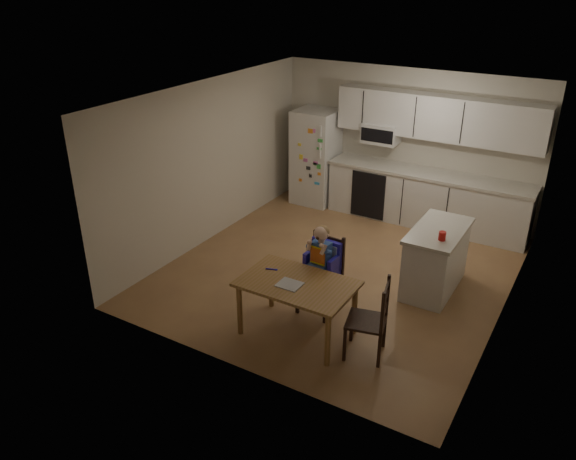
% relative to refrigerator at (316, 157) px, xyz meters
% --- Properties ---
extents(room, '(4.52, 5.01, 2.51)m').
position_rel_refrigerator_xyz_m(room, '(1.55, -1.67, 0.40)').
color(room, '#8C6140').
rests_on(room, ground).
extents(refrigerator, '(0.72, 0.70, 1.70)m').
position_rel_refrigerator_xyz_m(refrigerator, '(0.00, 0.00, 0.00)').
color(refrigerator, silver).
rests_on(refrigerator, ground).
extents(kitchen_run, '(3.37, 0.62, 2.15)m').
position_rel_refrigerator_xyz_m(kitchen_run, '(2.05, 0.09, 0.03)').
color(kitchen_run, silver).
rests_on(kitchen_run, ground).
extents(kitchen_island, '(0.63, 1.20, 0.89)m').
position_rel_refrigerator_xyz_m(kitchen_island, '(2.86, -1.93, -0.40)').
color(kitchen_island, silver).
rests_on(kitchen_island, ground).
extents(red_cup, '(0.09, 0.09, 0.11)m').
position_rel_refrigerator_xyz_m(red_cup, '(2.98, -2.24, 0.09)').
color(red_cup, red).
rests_on(red_cup, kitchen_island).
extents(dining_table, '(1.31, 0.84, 0.70)m').
position_rel_refrigerator_xyz_m(dining_table, '(1.79, -3.78, -0.24)').
color(dining_table, olive).
rests_on(dining_table, ground).
extents(napkin, '(0.27, 0.23, 0.01)m').
position_rel_refrigerator_xyz_m(napkin, '(1.74, -3.87, -0.14)').
color(napkin, '#B7B7BC').
rests_on(napkin, dining_table).
extents(toddler_spoon, '(0.12, 0.06, 0.02)m').
position_rel_refrigerator_xyz_m(toddler_spoon, '(1.37, -3.68, -0.14)').
color(toddler_spoon, '#2B22C8').
rests_on(toddler_spoon, dining_table).
extents(chair_booster, '(0.47, 0.47, 1.18)m').
position_rel_refrigerator_xyz_m(chair_booster, '(1.79, -3.16, -0.14)').
color(chair_booster, black).
rests_on(chair_booster, ground).
extents(chair_side, '(0.51, 0.51, 0.95)m').
position_rel_refrigerator_xyz_m(chair_side, '(2.73, -3.70, -0.31)').
color(chair_side, black).
rests_on(chair_side, ground).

